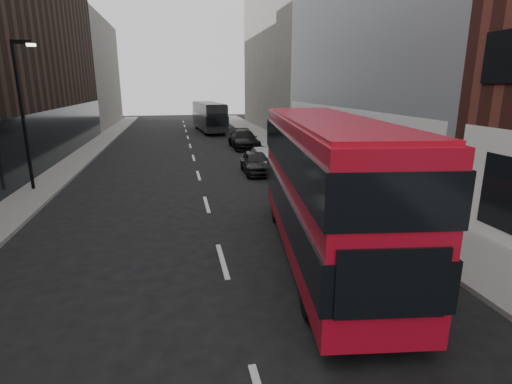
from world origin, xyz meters
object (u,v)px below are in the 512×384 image
car_a (256,162)px  car_b (267,159)px  grey_bus (209,116)px  red_bus (324,182)px  street_lamp (23,106)px  car_c (244,139)px

car_a → car_b: (0.84, 0.83, 0.01)m
grey_bus → red_bus: bearing=-94.4°
street_lamp → car_b: 13.30m
car_b → car_a: bearing=-133.1°
street_lamp → car_c: 17.62m
car_a → car_c: 9.88m
grey_bus → street_lamp: bearing=-118.8°
car_a → car_b: car_b is taller
red_bus → car_c: size_ratio=2.10×
red_bus → car_b: bearing=92.4°
grey_bus → car_b: (1.69, -21.88, -1.06)m
car_a → car_b: 1.18m
red_bus → car_a: red_bus is taller
car_b → street_lamp: bearing=-165.0°
grey_bus → car_b: grey_bus is taller
car_a → grey_bus: bearing=93.4°
car_b → car_c: size_ratio=0.80×
street_lamp → car_a: bearing=9.7°
red_bus → car_c: (1.31, 22.04, -1.62)m
grey_bus → car_c: (1.78, -12.88, -0.99)m
street_lamp → car_b: size_ratio=1.70×
red_bus → grey_bus: (-0.47, 34.92, -0.63)m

